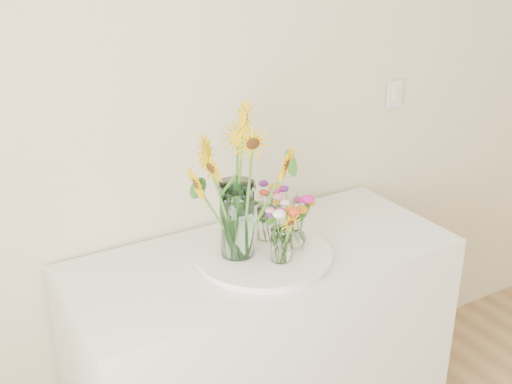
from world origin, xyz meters
TOP-DOWN VIEW (x-y plane):
  - counter at (-0.36, 1.93)m, footprint 1.40×0.60m
  - tray at (-0.39, 1.89)m, footprint 0.46×0.46m
  - mason_jar at (-0.47, 1.92)m, footprint 0.12×0.12m
  - sunflower_bouquet at (-0.47, 1.92)m, footprint 0.66×0.66m
  - small_vase_a at (-0.37, 1.81)m, footprint 0.07×0.07m
  - wildflower_posy_a at (-0.37, 1.81)m, footprint 0.19×0.19m
  - small_vase_b at (-0.27, 1.87)m, footprint 0.10×0.10m
  - wildflower_posy_b at (-0.27, 1.87)m, footprint 0.21×0.21m
  - small_vase_c at (-0.32, 1.98)m, footprint 0.09×0.09m
  - wildflower_posy_c at (-0.32, 1.98)m, footprint 0.18×0.18m

SIDE VIEW (x-z plane):
  - counter at x=-0.36m, z-range 0.00..0.90m
  - tray at x=-0.39m, z-range 0.90..0.92m
  - small_vase_b at x=-0.27m, z-range 0.93..1.04m
  - small_vase_c at x=-0.32m, z-range 0.93..1.05m
  - small_vase_a at x=-0.37m, z-range 0.93..1.05m
  - wildflower_posy_b at x=-0.27m, z-range 0.93..1.13m
  - wildflower_posy_c at x=-0.32m, z-range 0.93..1.14m
  - wildflower_posy_a at x=-0.37m, z-range 0.93..1.14m
  - mason_jar at x=-0.47m, z-range 0.93..1.20m
  - sunflower_bouquet at x=-0.47m, z-range 0.93..1.46m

